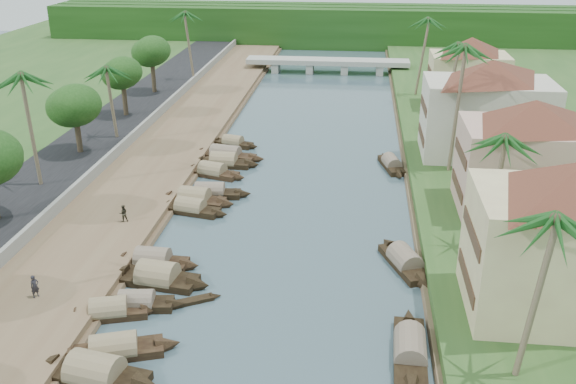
# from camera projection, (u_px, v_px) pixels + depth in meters

# --- Properties ---
(ground) EXTENTS (220.00, 220.00, 0.00)m
(ground) POSITION_uv_depth(u_px,v_px,m) (271.00, 292.00, 45.59)
(ground) COLOR #3B5058
(ground) RESTS_ON ground
(left_bank) EXTENTS (10.00, 180.00, 0.80)m
(left_bank) POSITION_uv_depth(u_px,v_px,m) (143.00, 175.00, 65.39)
(left_bank) COLOR brown
(left_bank) RESTS_ON ground
(right_bank) EXTENTS (16.00, 180.00, 1.20)m
(right_bank) POSITION_uv_depth(u_px,v_px,m) (495.00, 188.00, 61.72)
(right_bank) COLOR #284B1E
(right_bank) RESTS_ON ground
(road) EXTENTS (8.00, 180.00, 1.40)m
(road) POSITION_uv_depth(u_px,v_px,m) (62.00, 169.00, 66.14)
(road) COLOR black
(road) RESTS_ON ground
(retaining_wall) EXTENTS (0.40, 180.00, 1.10)m
(retaining_wall) POSITION_uv_depth(u_px,v_px,m) (102.00, 165.00, 65.45)
(retaining_wall) COLOR slate
(retaining_wall) RESTS_ON left_bank
(treeline) EXTENTS (120.00, 14.00, 8.00)m
(treeline) POSITION_uv_depth(u_px,v_px,m) (335.00, 26.00, 135.58)
(treeline) COLOR #163B10
(treeline) RESTS_ON ground
(bridge) EXTENTS (28.00, 4.00, 2.40)m
(bridge) POSITION_uv_depth(u_px,v_px,m) (327.00, 63.00, 110.84)
(bridge) COLOR #9C9D93
(bridge) RESTS_ON ground
(building_near) EXTENTS (14.85, 14.85, 10.20)m
(building_near) POSITION_uv_depth(u_px,v_px,m) (572.00, 238.00, 39.33)
(building_near) COLOR beige
(building_near) RESTS_ON right_bank
(building_mid) EXTENTS (14.11, 14.11, 9.70)m
(building_mid) POSITION_uv_depth(u_px,v_px,m) (528.00, 155.00, 53.97)
(building_mid) COLOR tan
(building_mid) RESTS_ON right_bank
(building_far) EXTENTS (15.59, 15.59, 10.20)m
(building_far) POSITION_uv_depth(u_px,v_px,m) (487.00, 108.00, 66.80)
(building_far) COLOR beige
(building_far) RESTS_ON right_bank
(building_distant) EXTENTS (12.62, 12.62, 9.20)m
(building_distant) POSITION_uv_depth(u_px,v_px,m) (468.00, 72.00, 85.20)
(building_distant) COLOR beige
(building_distant) RESTS_ON right_bank
(sampan_1) EXTENTS (8.93, 3.58, 2.55)m
(sampan_1) POSITION_uv_depth(u_px,v_px,m) (95.00, 374.00, 36.63)
(sampan_1) COLOR black
(sampan_1) RESTS_ON ground
(sampan_2) EXTENTS (8.26, 4.19, 2.16)m
(sampan_2) POSITION_uv_depth(u_px,v_px,m) (114.00, 350.00, 38.70)
(sampan_2) COLOR black
(sampan_2) RESTS_ON ground
(sampan_3) EXTENTS (6.98, 2.23, 1.90)m
(sampan_3) POSITION_uv_depth(u_px,v_px,m) (137.00, 303.00, 43.48)
(sampan_3) COLOR black
(sampan_3) RESTS_ON ground
(sampan_4) EXTENTS (7.20, 3.47, 2.04)m
(sampan_4) POSITION_uv_depth(u_px,v_px,m) (109.00, 312.00, 42.52)
(sampan_4) COLOR black
(sampan_4) RESTS_ON ground
(sampan_5) EXTENTS (8.39, 3.14, 2.57)m
(sampan_5) POSITION_uv_depth(u_px,v_px,m) (158.00, 278.00, 46.51)
(sampan_5) COLOR black
(sampan_5) RESTS_ON ground
(sampan_6) EXTENTS (7.53, 2.16, 2.23)m
(sampan_6) POSITION_uv_depth(u_px,v_px,m) (153.00, 261.00, 48.80)
(sampan_6) COLOR black
(sampan_6) RESTS_ON ground
(sampan_7) EXTENTS (7.63, 3.11, 2.02)m
(sampan_7) POSITION_uv_depth(u_px,v_px,m) (191.00, 209.00, 57.80)
(sampan_7) COLOR black
(sampan_7) RESTS_ON ground
(sampan_8) EXTENTS (8.14, 2.84, 2.44)m
(sampan_8) POSITION_uv_depth(u_px,v_px,m) (195.00, 200.00, 59.60)
(sampan_8) COLOR black
(sampan_8) RESTS_ON ground
(sampan_9) EXTENTS (8.23, 2.20, 2.08)m
(sampan_9) POSITION_uv_depth(u_px,v_px,m) (210.00, 193.00, 61.17)
(sampan_9) COLOR black
(sampan_9) RESTS_ON ground
(sampan_10) EXTENTS (7.85, 3.81, 2.14)m
(sampan_10) POSITION_uv_depth(u_px,v_px,m) (212.00, 172.00, 66.20)
(sampan_10) COLOR black
(sampan_10) RESTS_ON ground
(sampan_11) EXTENTS (8.08, 2.19, 2.30)m
(sampan_11) POSITION_uv_depth(u_px,v_px,m) (224.00, 162.00, 68.86)
(sampan_11) COLOR black
(sampan_11) RESTS_ON ground
(sampan_12) EXTENTS (9.53, 3.37, 2.23)m
(sampan_12) POSITION_uv_depth(u_px,v_px,m) (226.00, 155.00, 71.11)
(sampan_12) COLOR black
(sampan_12) RESTS_ON ground
(sampan_13) EXTENTS (6.66, 3.14, 1.85)m
(sampan_13) POSITION_uv_depth(u_px,v_px,m) (233.00, 143.00, 74.96)
(sampan_13) COLOR black
(sampan_13) RESTS_ON ground
(sampan_14) EXTENTS (2.18, 9.42, 2.26)m
(sampan_14) POSITION_uv_depth(u_px,v_px,m) (410.00, 350.00, 38.65)
(sampan_14) COLOR black
(sampan_14) RESTS_ON ground
(sampan_15) EXTENTS (4.68, 8.36, 2.23)m
(sampan_15) POSITION_uv_depth(u_px,v_px,m) (405.00, 262.00, 48.71)
(sampan_15) COLOR black
(sampan_15) RESTS_ON ground
(sampan_16) EXTENTS (3.23, 7.74, 1.91)m
(sampan_16) POSITION_uv_depth(u_px,v_px,m) (391.00, 164.00, 68.34)
(sampan_16) COLOR black
(sampan_16) RESTS_ON ground
(canoe_1) EXTENTS (4.29, 2.83, 0.73)m
(canoe_1) POSITION_uv_depth(u_px,v_px,m) (190.00, 302.00, 44.18)
(canoe_1) COLOR black
(canoe_1) RESTS_ON ground
(canoe_2) EXTENTS (5.25, 1.12, 0.76)m
(canoe_2) POSITION_uv_depth(u_px,v_px,m) (191.00, 191.00, 62.33)
(canoe_2) COLOR black
(canoe_2) RESTS_ON ground
(palm_0) EXTENTS (3.20, 3.20, 11.19)m
(palm_0) POSITION_uv_depth(u_px,v_px,m) (545.00, 221.00, 31.74)
(palm_0) COLOR #74624D
(palm_0) RESTS_ON ground
(palm_1) EXTENTS (3.20, 3.20, 10.33)m
(palm_1) POSITION_uv_depth(u_px,v_px,m) (502.00, 140.00, 46.16)
(palm_1) COLOR #74624D
(palm_1) RESTS_ON ground
(palm_2) EXTENTS (3.20, 3.20, 13.91)m
(palm_2) POSITION_uv_depth(u_px,v_px,m) (462.00, 50.00, 59.85)
(palm_2) COLOR #74624D
(palm_2) RESTS_ON ground
(palm_3) EXTENTS (3.20, 3.20, 11.71)m
(palm_3) POSITION_uv_depth(u_px,v_px,m) (452.00, 46.00, 73.48)
(palm_3) COLOR #74624D
(palm_3) RESTS_ON ground
(palm_5) EXTENTS (3.20, 3.20, 11.99)m
(palm_5) POSITION_uv_depth(u_px,v_px,m) (23.00, 77.00, 56.65)
(palm_5) COLOR #74624D
(palm_5) RESTS_ON ground
(palm_6) EXTENTS (3.20, 3.20, 9.54)m
(palm_6) POSITION_uv_depth(u_px,v_px,m) (109.00, 69.00, 70.83)
(palm_6) COLOR #74624D
(palm_6) RESTS_ON ground
(palm_7) EXTENTS (3.20, 3.20, 12.24)m
(palm_7) POSITION_uv_depth(u_px,v_px,m) (423.00, 21.00, 88.70)
(palm_7) COLOR #74624D
(palm_7) RESTS_ON ground
(palm_8) EXTENTS (3.20, 3.20, 11.75)m
(palm_8) POSITION_uv_depth(u_px,v_px,m) (189.00, 14.00, 97.03)
(palm_8) COLOR #74624D
(palm_8) RESTS_ON ground
(tree_3) EXTENTS (5.22, 5.22, 7.24)m
(tree_3) POSITION_uv_depth(u_px,v_px,m) (74.00, 106.00, 67.16)
(tree_3) COLOR #4A3D2A
(tree_3) RESTS_ON ground
(tree_4) EXTENTS (4.62, 4.62, 7.29)m
(tree_4) POSITION_uv_depth(u_px,v_px,m) (122.00, 74.00, 80.27)
(tree_4) COLOR #4A3D2A
(tree_4) RESTS_ON ground
(tree_5) EXTENTS (4.96, 4.96, 7.89)m
(tree_5) POSITION_uv_depth(u_px,v_px,m) (151.00, 52.00, 91.16)
(tree_5) COLOR #4A3D2A
(tree_5) RESTS_ON ground
(tree_6) EXTENTS (4.43, 4.43, 6.79)m
(tree_6) POSITION_uv_depth(u_px,v_px,m) (535.00, 110.00, 66.99)
(tree_6) COLOR #4A3D2A
(tree_6) RESTS_ON ground
(person_near) EXTENTS (0.66, 0.71, 1.63)m
(person_near) POSITION_uv_depth(u_px,v_px,m) (35.00, 286.00, 43.17)
(person_near) COLOR #232229
(person_near) RESTS_ON left_bank
(person_far) EXTENTS (0.90, 0.82, 1.49)m
(person_far) POSITION_uv_depth(u_px,v_px,m) (123.00, 213.00, 54.15)
(person_far) COLOR #2C291E
(person_far) RESTS_ON left_bank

